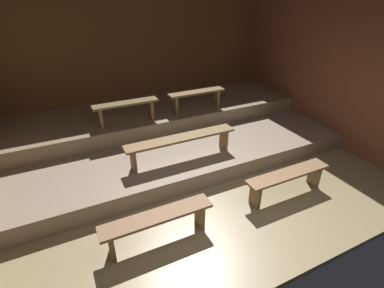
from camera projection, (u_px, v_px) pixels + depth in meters
The scene contains 10 objects.
ground at pixel (184, 165), 5.17m from camera, with size 6.86×5.27×0.08m, color #9A875E.
wall_back at pixel (140, 61), 6.29m from camera, with size 6.86×0.06×2.75m, color brown.
wall_right at pixel (323, 69), 5.68m from camera, with size 0.06×5.27×2.75m, color brown.
platform_lower at pixel (169, 140), 5.64m from camera, with size 6.06×3.06×0.29m, color gray.
platform_middle at pixel (155, 114), 6.08m from camera, with size 6.06×1.62×0.29m, color #967F5E.
bench_floor_left at pixel (158, 221), 3.45m from camera, with size 1.39×0.26×0.40m.
bench_floor_right at pixel (288, 178), 4.24m from camera, with size 1.39×0.26×0.40m.
bench_lower_center at pixel (181, 141), 4.61m from camera, with size 1.85×0.26×0.40m.
bench_middle_left at pixel (126, 107), 5.20m from camera, with size 1.17×0.26×0.40m.
bench_middle_right at pixel (196, 96), 5.75m from camera, with size 1.17×0.26×0.40m.
Camera 1 is at (-1.79, -1.75, 2.76)m, focal length 26.80 mm.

